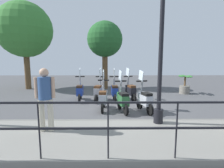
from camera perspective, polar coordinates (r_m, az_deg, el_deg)
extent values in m
plane|color=#4C4C4F|center=(7.46, 3.89, -7.07)|extent=(28.00, 28.00, 0.00)
cube|color=gray|center=(4.44, 7.25, -16.99)|extent=(2.20, 20.00, 0.15)
cube|color=slate|center=(5.40, 5.71, -12.28)|extent=(0.10, 20.00, 0.15)
cube|color=black|center=(3.13, 10.11, -5.96)|extent=(0.04, 16.00, 0.04)
cube|color=black|center=(3.27, 9.90, -14.01)|extent=(0.04, 16.00, 0.04)
cylinder|color=black|center=(3.45, 20.29, -14.13)|extent=(0.03, 0.03, 1.05)
cylinder|color=black|center=(3.24, -1.27, -15.11)|extent=(0.03, 0.03, 1.05)
cylinder|color=black|center=(3.48, -22.65, -14.08)|extent=(0.03, 0.03, 1.05)
cylinder|color=black|center=(5.22, 14.88, -10.04)|extent=(0.26, 0.26, 0.40)
cylinder|color=black|center=(4.99, 15.75, 12.74)|extent=(0.12, 0.12, 4.46)
cylinder|color=beige|center=(4.78, -21.98, -9.42)|extent=(0.14, 0.14, 0.82)
cylinder|color=beige|center=(4.73, -19.38, -9.50)|extent=(0.14, 0.14, 0.82)
cylinder|color=#335184|center=(4.60, -21.11, -1.29)|extent=(0.35, 0.35, 0.55)
sphere|color=tan|center=(4.56, -21.36, 3.49)|extent=(0.22, 0.22, 0.22)
cylinder|color=tan|center=(4.65, -23.50, -1.12)|extent=(0.09, 0.09, 0.52)
cylinder|color=tan|center=(4.55, -18.70, -1.08)|extent=(0.09, 0.09, 0.52)
cylinder|color=brown|center=(12.68, -25.89, 4.13)|extent=(0.36, 0.36, 2.50)
sphere|color=#387A33|center=(12.80, -26.62, 15.56)|extent=(3.46, 3.46, 3.46)
cylinder|color=brown|center=(11.61, -2.30, 4.33)|extent=(0.36, 0.36, 2.37)
sphere|color=#235B28|center=(11.65, -2.36, 14.42)|extent=(2.30, 2.30, 2.30)
cylinder|color=slate|center=(10.78, 22.59, -1.73)|extent=(0.56, 0.56, 0.45)
cylinder|color=brown|center=(10.71, 22.72, 0.77)|extent=(0.10, 0.10, 0.50)
ellipsoid|color=#2D6B2D|center=(10.91, 22.30, 2.51)|extent=(0.56, 0.16, 0.10)
ellipsoid|color=#2D6B2D|center=(10.46, 23.35, 2.23)|extent=(0.56, 0.16, 0.10)
ellipsoid|color=#2D6B2D|center=(10.59, 21.57, 2.39)|extent=(0.56, 0.16, 0.10)
ellipsoid|color=#2D6B2D|center=(10.78, 24.03, 2.35)|extent=(0.56, 0.16, 0.10)
ellipsoid|color=#2D6B2D|center=(10.78, 21.56, 2.48)|extent=(0.56, 0.16, 0.10)
ellipsoid|color=#2D6B2D|center=(10.59, 24.09, 2.25)|extent=(0.56, 0.16, 0.10)
cylinder|color=black|center=(7.01, 8.94, -6.46)|extent=(0.41, 0.19, 0.40)
cylinder|color=black|center=(6.30, 12.31, -8.21)|extent=(0.41, 0.19, 0.40)
cube|color=#B7BCC6|center=(6.51, 10.94, -5.10)|extent=(0.66, 0.44, 0.36)
cube|color=#B7BCC6|center=(6.76, 9.78, -4.41)|extent=(0.20, 0.32, 0.44)
cube|color=black|center=(6.40, 11.30, -3.23)|extent=(0.46, 0.36, 0.10)
cylinder|color=gray|center=(6.74, 9.62, -1.37)|extent=(0.20, 0.12, 0.55)
cube|color=black|center=(6.70, 9.68, 0.95)|extent=(0.18, 0.44, 0.05)
cube|color=silver|center=(6.74, 9.49, 2.70)|extent=(0.38, 0.14, 0.42)
cylinder|color=black|center=(6.92, 2.46, -6.56)|extent=(0.41, 0.17, 0.40)
cylinder|color=black|center=(6.16, 4.57, -8.45)|extent=(0.41, 0.17, 0.40)
cube|color=#2D6B38|center=(6.39, 3.69, -5.23)|extent=(0.65, 0.40, 0.36)
cube|color=#2D6B38|center=(6.65, 2.97, -4.50)|extent=(0.18, 0.32, 0.44)
cube|color=black|center=(6.27, 3.90, -3.33)|extent=(0.45, 0.34, 0.10)
cylinder|color=gray|center=(6.64, 2.84, -1.40)|extent=(0.19, 0.11, 0.55)
cube|color=black|center=(6.60, 2.86, 0.95)|extent=(0.15, 0.44, 0.05)
cube|color=silver|center=(6.64, 2.73, 2.73)|extent=(0.39, 0.11, 0.42)
cylinder|color=black|center=(7.20, -2.67, -5.99)|extent=(0.40, 0.09, 0.40)
cylinder|color=black|center=(6.40, -3.17, -7.80)|extent=(0.40, 0.09, 0.40)
cube|color=#B7BCC6|center=(6.65, -2.98, -4.70)|extent=(0.61, 0.30, 0.36)
cube|color=#B7BCC6|center=(6.92, -2.80, -4.00)|extent=(0.13, 0.30, 0.44)
cube|color=#4C2D19|center=(6.53, -3.04, -2.86)|extent=(0.41, 0.27, 0.10)
cylinder|color=gray|center=(6.92, -2.79, -1.02)|extent=(0.18, 0.08, 0.55)
cube|color=black|center=(6.88, -2.81, 1.24)|extent=(0.07, 0.44, 0.05)
cube|color=silver|center=(6.92, -2.78, 2.94)|extent=(0.39, 0.04, 0.42)
cylinder|color=black|center=(8.73, 4.82, -3.49)|extent=(0.41, 0.20, 0.40)
cylinder|color=black|center=(7.99, 7.14, -4.62)|extent=(0.41, 0.20, 0.40)
cube|color=black|center=(8.22, 6.20, -2.24)|extent=(0.66, 0.45, 0.36)
cube|color=black|center=(8.48, 5.40, -1.78)|extent=(0.20, 0.32, 0.44)
cube|color=#4C2D19|center=(8.12, 6.43, -0.73)|extent=(0.46, 0.37, 0.10)
cylinder|color=gray|center=(8.48, 5.27, 0.65)|extent=(0.20, 0.12, 0.55)
cube|color=black|center=(8.45, 5.29, 2.50)|extent=(0.19, 0.44, 0.05)
cube|color=silver|center=(8.49, 5.15, 3.88)|extent=(0.38, 0.14, 0.42)
cylinder|color=black|center=(8.60, 0.61, -3.65)|extent=(0.40, 0.10, 0.40)
cylinder|color=black|center=(7.79, 1.06, -4.89)|extent=(0.40, 0.10, 0.40)
cube|color=navy|center=(8.05, 0.87, -2.42)|extent=(0.61, 0.31, 0.36)
cube|color=navy|center=(8.33, 0.72, -1.92)|extent=(0.14, 0.31, 0.44)
cube|color=black|center=(7.94, 0.92, -0.88)|extent=(0.41, 0.28, 0.10)
cylinder|color=gray|center=(8.34, 0.69, 0.55)|extent=(0.19, 0.08, 0.55)
cube|color=black|center=(8.31, 0.70, 2.44)|extent=(0.08, 0.44, 0.05)
cube|color=silver|center=(8.35, 0.67, 3.84)|extent=(0.39, 0.05, 0.42)
cylinder|color=black|center=(8.58, -3.53, -3.69)|extent=(0.41, 0.16, 0.40)
cylinder|color=black|center=(7.80, -5.14, -4.90)|extent=(0.41, 0.16, 0.40)
cube|color=gray|center=(8.05, -4.49, -2.45)|extent=(0.65, 0.40, 0.36)
cube|color=gray|center=(8.32, -3.93, -1.95)|extent=(0.18, 0.32, 0.44)
cube|color=#4C2D19|center=(7.94, -4.64, -0.91)|extent=(0.45, 0.34, 0.10)
cylinder|color=gray|center=(8.32, -3.84, 0.52)|extent=(0.19, 0.11, 0.55)
cube|color=black|center=(8.29, -3.86, 2.41)|extent=(0.15, 0.44, 0.05)
cube|color=silver|center=(8.33, -3.76, 3.82)|extent=(0.39, 0.11, 0.42)
cylinder|color=black|center=(8.77, -10.17, -3.54)|extent=(0.41, 0.12, 0.40)
cylinder|color=black|center=(7.96, -10.61, -4.74)|extent=(0.41, 0.12, 0.40)
cube|color=navy|center=(8.23, -10.48, -2.33)|extent=(0.62, 0.33, 0.36)
cube|color=navy|center=(8.51, -10.33, -1.84)|extent=(0.15, 0.31, 0.44)
cube|color=black|center=(8.12, -10.56, -0.82)|extent=(0.42, 0.30, 0.10)
cylinder|color=gray|center=(8.51, -10.35, 0.58)|extent=(0.19, 0.09, 0.55)
cube|color=black|center=(8.48, -10.40, 2.42)|extent=(0.10, 0.44, 0.05)
cube|color=silver|center=(8.53, -10.41, 3.80)|extent=(0.39, 0.07, 0.42)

